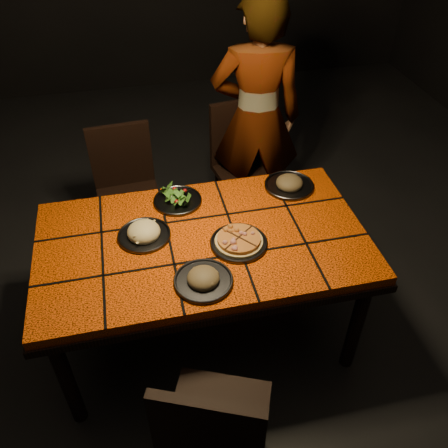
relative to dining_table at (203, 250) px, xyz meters
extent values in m
cube|color=black|center=(0.00, 0.00, -0.69)|extent=(6.00, 7.00, 0.04)
cube|color=#F44E07|center=(0.00, 0.00, 0.05)|extent=(1.60, 0.90, 0.05)
cube|color=black|center=(0.00, 0.00, 0.01)|extent=(1.62, 0.92, 0.04)
cylinder|color=black|center=(-0.72, -0.37, -0.34)|extent=(0.07, 0.07, 0.66)
cylinder|color=black|center=(0.72, -0.37, -0.34)|extent=(0.07, 0.07, 0.66)
cylinder|color=black|center=(-0.72, 0.37, -0.34)|extent=(0.07, 0.07, 0.66)
cylinder|color=black|center=(0.72, 0.37, -0.34)|extent=(0.07, 0.07, 0.66)
cube|color=black|center=(-0.09, -0.76, -0.24)|extent=(0.53, 0.53, 0.04)
cube|color=black|center=(-0.16, -0.93, 0.00)|extent=(0.39, 0.19, 0.44)
cylinder|color=black|center=(0.12, -0.67, -0.47)|extent=(0.03, 0.03, 0.41)
cylinder|color=black|center=(-0.17, -0.54, -0.47)|extent=(0.03, 0.03, 0.41)
cube|color=black|center=(-0.34, 0.82, -0.25)|extent=(0.42, 0.42, 0.04)
cube|color=black|center=(-0.35, 0.99, -0.01)|extent=(0.40, 0.07, 0.43)
cylinder|color=black|center=(-0.48, 0.64, -0.47)|extent=(0.03, 0.03, 0.40)
cylinder|color=black|center=(-0.16, 0.67, -0.47)|extent=(0.03, 0.03, 0.40)
cylinder|color=black|center=(-0.51, 0.96, -0.47)|extent=(0.03, 0.03, 0.40)
cylinder|color=black|center=(-0.19, 0.99, -0.47)|extent=(0.03, 0.03, 0.40)
cube|color=black|center=(0.49, 0.91, -0.23)|extent=(0.47, 0.47, 0.04)
cube|color=black|center=(0.45, 1.09, 0.01)|extent=(0.41, 0.11, 0.45)
cylinder|color=black|center=(0.35, 0.72, -0.46)|extent=(0.04, 0.04, 0.42)
cylinder|color=black|center=(0.68, 0.77, -0.46)|extent=(0.04, 0.04, 0.42)
cylinder|color=black|center=(0.29, 1.04, -0.46)|extent=(0.04, 0.04, 0.42)
cylinder|color=black|center=(0.62, 1.10, -0.46)|extent=(0.04, 0.04, 0.42)
imported|color=brown|center=(0.55, 0.99, 0.14)|extent=(0.65, 0.49, 1.63)
cylinder|color=#38383D|center=(0.16, -0.08, 0.08)|extent=(0.27, 0.27, 0.01)
torus|color=#38383D|center=(0.16, -0.08, 0.09)|extent=(0.28, 0.28, 0.01)
cylinder|color=tan|center=(0.16, -0.08, 0.10)|extent=(0.32, 0.32, 0.01)
cylinder|color=#C08331|center=(0.16, -0.08, 0.11)|extent=(0.29, 0.29, 0.02)
cylinder|color=#38383D|center=(-0.28, 0.07, 0.08)|extent=(0.26, 0.26, 0.01)
torus|color=#38383D|center=(-0.28, 0.07, 0.09)|extent=(0.26, 0.26, 0.01)
ellipsoid|color=beige|center=(-0.28, 0.07, 0.11)|extent=(0.15, 0.15, 0.09)
cylinder|color=#38383D|center=(-0.08, 0.31, 0.08)|extent=(0.26, 0.26, 0.01)
torus|color=#38383D|center=(-0.08, 0.31, 0.09)|extent=(0.26, 0.26, 0.01)
cylinder|color=#38383D|center=(-0.05, -0.29, 0.08)|extent=(0.26, 0.26, 0.01)
torus|color=#38383D|center=(-0.05, -0.29, 0.09)|extent=(0.27, 0.27, 0.01)
ellipsoid|color=brown|center=(-0.05, -0.29, 0.11)|extent=(0.16, 0.16, 0.09)
cylinder|color=#38383D|center=(0.55, 0.31, 0.08)|extent=(0.27, 0.27, 0.01)
torus|color=#38383D|center=(0.55, 0.31, 0.09)|extent=(0.27, 0.27, 0.01)
ellipsoid|color=brown|center=(0.55, 0.31, 0.11)|extent=(0.16, 0.16, 0.09)
camera|label=1|loc=(-0.27, -1.69, 1.63)|focal=38.00mm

